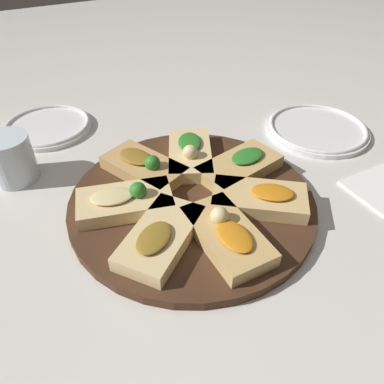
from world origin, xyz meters
name	(u,v)px	position (x,y,z in m)	size (l,w,h in m)	color
ground_plane	(192,205)	(0.00, 0.00, 0.00)	(3.00, 3.00, 0.00)	silver
serving_board	(192,201)	(0.00, 0.00, 0.01)	(0.42, 0.42, 0.02)	#422819
focaccia_slice_0	(190,153)	(0.05, 0.10, 0.03)	(0.14, 0.17, 0.05)	#E5C689
focaccia_slice_1	(144,166)	(-0.05, 0.10, 0.03)	(0.14, 0.17, 0.05)	tan
focaccia_slice_2	(125,201)	(-0.11, 0.03, 0.03)	(0.17, 0.11, 0.05)	#E5C689
focaccia_slice_3	(160,237)	(-0.09, -0.07, 0.03)	(0.17, 0.16, 0.03)	#E5C689
focaccia_slice_4	(228,234)	(0.00, -0.11, 0.03)	(0.08, 0.16, 0.05)	tan
focaccia_slice_5	(260,198)	(0.09, -0.07, 0.03)	(0.17, 0.16, 0.03)	#DBB775
focaccia_slice_6	(240,166)	(0.11, 0.02, 0.03)	(0.17, 0.11, 0.03)	tan
plate_left	(48,126)	(-0.17, 0.38, 0.01)	(0.20, 0.20, 0.02)	white
plate_right	(317,129)	(0.36, 0.09, 0.01)	(0.22, 0.22, 0.02)	white
water_glass	(11,159)	(-0.26, 0.22, 0.04)	(0.08, 0.08, 0.09)	silver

